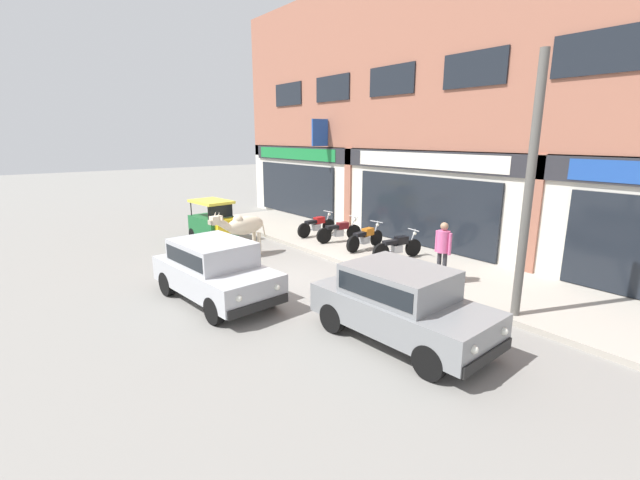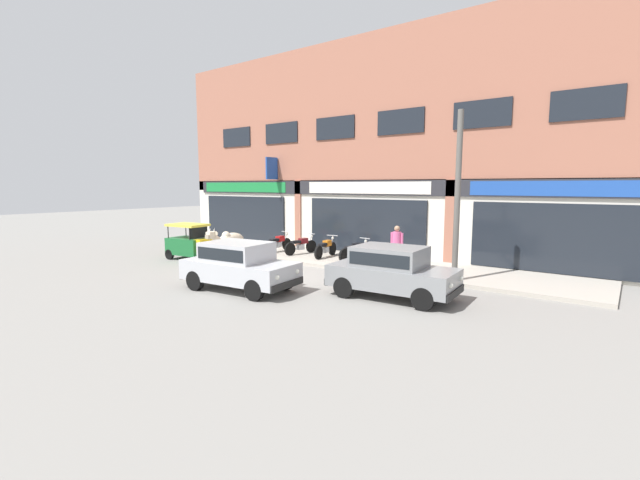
# 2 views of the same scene
# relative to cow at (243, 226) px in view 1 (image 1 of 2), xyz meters

# --- Properties ---
(ground_plane) EXTENTS (90.00, 90.00, 0.00)m
(ground_plane) POSITION_rel_cow_xyz_m (2.93, -0.30, -1.01)
(ground_plane) COLOR gray
(sidewalk) EXTENTS (19.00, 3.46, 0.13)m
(sidewalk) POSITION_rel_cow_xyz_m (2.93, 3.63, -0.94)
(sidewalk) COLOR #A8A093
(sidewalk) RESTS_ON ground
(shop_building) EXTENTS (23.00, 1.40, 9.59)m
(shop_building) POSITION_rel_cow_xyz_m (2.92, 5.61, 3.58)
(shop_building) COLOR #9E604C
(shop_building) RESTS_ON ground
(cow) EXTENTS (0.72, 2.14, 1.61)m
(cow) POSITION_rel_cow_xyz_m (0.00, 0.00, 0.00)
(cow) COLOR beige
(cow) RESTS_ON ground
(car_0) EXTENTS (3.72, 1.92, 1.46)m
(car_0) POSITION_rel_cow_xyz_m (3.09, -2.38, -0.19)
(car_0) COLOR black
(car_0) RESTS_ON ground
(car_1) EXTENTS (3.69, 1.81, 1.46)m
(car_1) POSITION_rel_cow_xyz_m (7.21, -0.46, -0.19)
(car_1) COLOR black
(car_1) RESTS_ON ground
(auto_rickshaw) EXTENTS (2.05, 1.34, 1.52)m
(auto_rickshaw) POSITION_rel_cow_xyz_m (-2.65, 0.17, -0.35)
(auto_rickshaw) COLOR black
(auto_rickshaw) RESTS_ON ground
(motorcycle_0) EXTENTS (0.52, 1.81, 0.88)m
(motorcycle_0) POSITION_rel_cow_xyz_m (-0.51, 3.40, -0.49)
(motorcycle_0) COLOR black
(motorcycle_0) RESTS_ON sidewalk
(motorcycle_1) EXTENTS (0.60, 1.80, 0.88)m
(motorcycle_1) POSITION_rel_cow_xyz_m (0.78, 3.45, -0.49)
(motorcycle_1) COLOR black
(motorcycle_1) RESTS_ON sidewalk
(motorcycle_2) EXTENTS (0.52, 1.81, 0.88)m
(motorcycle_2) POSITION_rel_cow_xyz_m (2.14, 3.45, -0.49)
(motorcycle_2) COLOR black
(motorcycle_2) RESTS_ON sidewalk
(motorcycle_3) EXTENTS (0.61, 1.80, 0.88)m
(motorcycle_3) POSITION_rel_cow_xyz_m (3.61, 3.42, -0.49)
(motorcycle_3) COLOR black
(motorcycle_3) RESTS_ON sidewalk
(pedestrian) EXTENTS (0.50, 0.32, 1.60)m
(pedestrian) POSITION_rel_cow_xyz_m (5.83, 2.66, 0.11)
(pedestrian) COLOR #2D2D33
(pedestrian) RESTS_ON sidewalk
(utility_pole) EXTENTS (0.18, 0.18, 5.32)m
(utility_pole) POSITION_rel_cow_xyz_m (8.10, 2.20, 1.79)
(utility_pole) COLOR #595651
(utility_pole) RESTS_ON sidewalk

